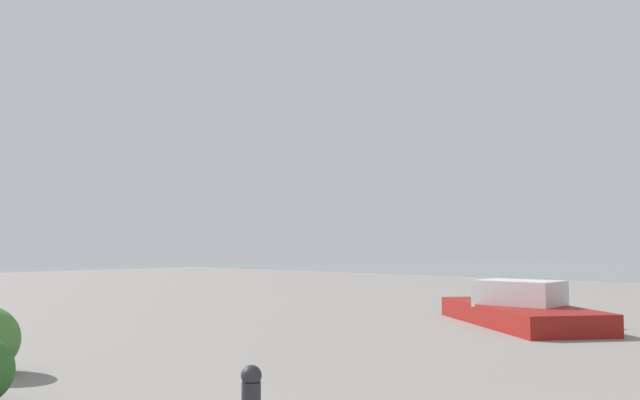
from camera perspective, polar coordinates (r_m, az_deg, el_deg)
name	(u,v)px	position (r m, az deg, el deg)	size (l,w,h in m)	color
boat	(520,314)	(13.88, 15.75, -8.77)	(4.20, 3.78, 0.95)	maroon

